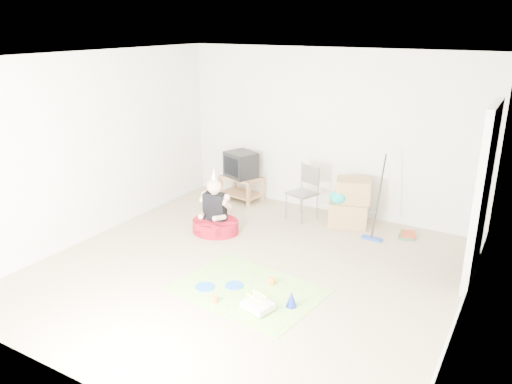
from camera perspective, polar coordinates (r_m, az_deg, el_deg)
The scene contains 16 objects.
ground at distance 6.37m, azimuth -1.05°, elevation -8.85°, with size 5.00×5.00×0.00m, color tan.
doorway_recess at distance 6.33m, azimuth 24.57°, elevation -0.72°, with size 0.02×0.90×2.05m, color black.
tv_stand at distance 8.65m, azimuth -1.71°, elevation 0.68°, with size 0.74×0.53×0.43m.
crt_tv at distance 8.54m, azimuth -1.73°, elevation 3.15°, with size 0.50×0.41×0.43m, color black.
folding_chair at distance 7.82m, azimuth 5.28°, elevation -0.14°, with size 0.49×0.48×0.87m.
cardboard_boxes at distance 7.70m, azimuth 10.66°, elevation -1.28°, with size 0.68×0.60×0.73m.
floor_mop at distance 7.27m, azimuth 13.23°, elevation -3.44°, with size 0.30×0.40×1.19m.
book_pile at distance 7.59m, azimuth 16.97°, elevation -4.70°, with size 0.25×0.30×0.06m.
seated_woman at distance 7.37m, azimuth -4.68°, elevation -3.04°, with size 0.80×0.80×1.00m.
party_mat at distance 5.92m, azimuth -0.91°, elevation -11.11°, with size 1.63×1.18×0.01m, color #DC2E91.
birthday_cake at distance 5.54m, azimuth 0.19°, elevation -12.91°, with size 0.36×0.32×0.15m.
blue_plate_near at distance 6.00m, azimuth -2.52°, elevation -10.61°, with size 0.22×0.22×0.01m, color blue.
blue_plate_far at distance 5.99m, azimuth -5.86°, elevation -10.74°, with size 0.23×0.23×0.01m, color blue.
orange_cup_near at distance 6.01m, azimuth 1.81°, elevation -10.14°, with size 0.07×0.07×0.09m, color orange.
orange_cup_far at distance 5.68m, azimuth -4.73°, elevation -12.08°, with size 0.07×0.07×0.08m, color orange.
blue_party_hat at distance 5.58m, azimuth 4.07°, elevation -12.10°, with size 0.13×0.13×0.18m, color #182CAE.
Camera 1 is at (2.94, -4.81, 2.97)m, focal length 35.00 mm.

